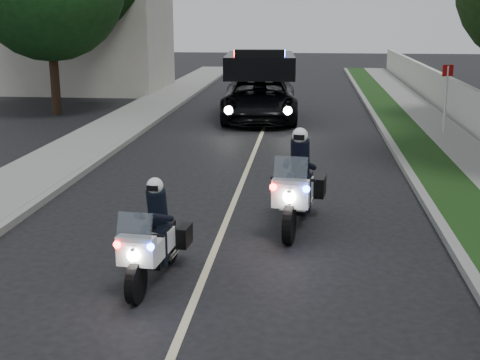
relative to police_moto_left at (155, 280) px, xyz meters
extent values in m
plane|color=black|center=(0.72, -1.86, 0.00)|extent=(120.00, 120.00, 0.00)
cube|color=gray|center=(4.82, 8.14, 0.07)|extent=(0.20, 60.00, 0.15)
cube|color=#193814|center=(5.52, 8.14, 0.08)|extent=(1.20, 60.00, 0.16)
cube|color=gray|center=(6.82, 8.14, 0.08)|extent=(1.40, 60.00, 0.16)
cube|color=gray|center=(-3.38, 8.14, 0.07)|extent=(0.20, 60.00, 0.15)
cube|color=gray|center=(-4.48, 8.14, 0.08)|extent=(2.00, 60.00, 0.16)
cube|color=#A8A396|center=(-9.28, 24.14, 3.50)|extent=(8.00, 6.00, 7.00)
cube|color=#BFB78C|center=(0.72, 8.14, 0.00)|extent=(0.12, 50.00, 0.01)
imported|color=black|center=(0.41, 15.54, 0.00)|extent=(3.12, 6.11, 2.89)
imported|color=black|center=(-1.38, 22.85, 0.00)|extent=(0.72, 1.82, 0.94)
imported|color=black|center=(-1.38, 22.85, 0.00)|extent=(0.63, 0.42, 1.73)
camera|label=1|loc=(2.26, -9.01, 3.98)|focal=48.41mm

